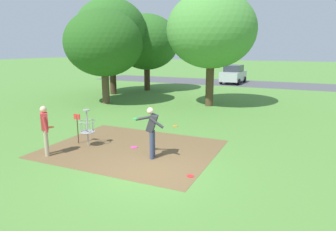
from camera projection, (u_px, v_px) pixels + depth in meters
ground_plane at (147, 173)px, 8.87m from camera, size 160.00×160.00×0.00m
dirt_tee_pad at (132, 149)px, 10.98m from camera, size 5.99×4.76×0.01m
disc_golf_basket at (86, 126)px, 11.16m from camera, size 0.98×0.58×1.39m
player_foreground_watching at (152, 129)px, 9.87m from camera, size 1.17×0.45×1.71m
player_throwing at (45, 128)px, 10.12m from camera, size 0.45×0.45×1.71m
frisbee_near_basket at (190, 176)px, 8.62m from camera, size 0.20×0.20×0.02m
frisbee_by_tee at (175, 126)px, 14.10m from camera, size 0.22×0.22×0.02m
frisbee_mid_grass at (134, 147)px, 11.11m from camera, size 0.25×0.25×0.02m
tree_near_left at (111, 29)px, 22.75m from camera, size 5.27×5.27×7.22m
tree_near_right at (211, 30)px, 18.06m from camera, size 5.38×5.38×6.90m
tree_mid_left at (147, 42)px, 25.11m from camera, size 5.36×5.36×6.31m
tree_mid_center at (104, 43)px, 19.07m from camera, size 4.94×4.94×5.97m
parking_lot_strip at (260, 84)px, 30.22m from camera, size 36.00×6.00×0.01m
parked_car_leftmost at (233, 74)px, 30.83m from camera, size 2.10×4.27×1.84m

